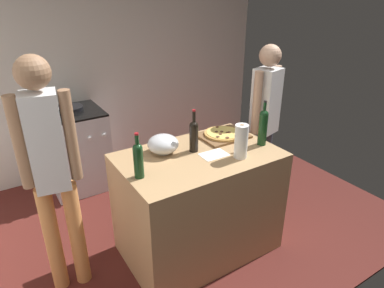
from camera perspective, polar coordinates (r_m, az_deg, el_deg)
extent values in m
cube|color=#511E19|center=(3.60, -4.05, -11.13)|extent=(4.13, 3.28, 0.02)
cube|color=beige|center=(4.27, -13.80, 13.33)|extent=(4.13, 0.10, 2.60)
cube|color=tan|center=(2.89, 1.08, -9.87)|extent=(1.24, 0.79, 0.91)
cube|color=brown|center=(2.98, 5.19, 1.39)|extent=(0.40, 0.32, 0.02)
cylinder|color=tan|center=(2.97, 5.20, 1.73)|extent=(0.33, 0.33, 0.02)
cylinder|color=#EAC660|center=(2.96, 5.21, 1.92)|extent=(0.29, 0.29, 0.00)
cylinder|color=brown|center=(2.92, 4.78, 1.68)|extent=(0.03, 0.03, 0.01)
cylinder|color=brown|center=(2.97, 4.10, 2.08)|extent=(0.03, 0.03, 0.01)
cylinder|color=brown|center=(2.96, 6.22, 1.94)|extent=(0.03, 0.03, 0.01)
cylinder|color=brown|center=(2.97, 4.97, 2.08)|extent=(0.03, 0.03, 0.01)
cylinder|color=brown|center=(2.85, 5.92, 1.04)|extent=(0.03, 0.03, 0.01)
cylinder|color=brown|center=(2.86, 4.32, 1.20)|extent=(0.03, 0.03, 0.01)
cylinder|color=brown|center=(3.06, 4.25, 2.82)|extent=(0.03, 0.03, 0.01)
cylinder|color=brown|center=(2.95, 5.87, 1.90)|extent=(0.02, 0.02, 0.01)
cylinder|color=#B2B2B7|center=(2.69, -4.78, -1.39)|extent=(0.10, 0.10, 0.01)
ellipsoid|color=silver|center=(2.66, -4.84, 0.01)|extent=(0.24, 0.24, 0.15)
cylinder|color=white|center=(2.58, 8.18, 0.43)|extent=(0.10, 0.10, 0.26)
cylinder|color=#997551|center=(2.58, 8.19, 0.47)|extent=(0.03, 0.03, 0.27)
cylinder|color=#143819|center=(2.83, 11.69, 2.34)|extent=(0.07, 0.07, 0.26)
sphere|color=#143819|center=(2.78, 11.92, 4.82)|extent=(0.07, 0.07, 0.07)
cylinder|color=#143819|center=(2.76, 12.03, 6.02)|extent=(0.02, 0.02, 0.08)
cylinder|color=black|center=(2.75, 12.12, 6.94)|extent=(0.03, 0.03, 0.01)
cylinder|color=black|center=(2.67, 0.31, 0.91)|extent=(0.07, 0.07, 0.21)
sphere|color=black|center=(2.63, 0.31, 3.05)|extent=(0.07, 0.07, 0.07)
cylinder|color=black|center=(2.60, 0.32, 4.48)|extent=(0.03, 0.03, 0.10)
cylinder|color=maroon|center=(2.58, 0.32, 5.62)|extent=(0.03, 0.03, 0.01)
cylinder|color=#143819|center=(2.33, -8.89, -3.15)|extent=(0.07, 0.07, 0.22)
sphere|color=#143819|center=(2.28, -9.07, -0.75)|extent=(0.07, 0.07, 0.07)
cylinder|color=#143819|center=(2.26, -9.17, 0.62)|extent=(0.03, 0.03, 0.08)
cylinder|color=maroon|center=(2.24, -9.25, 1.67)|extent=(0.03, 0.03, 0.01)
cube|color=white|center=(2.66, 3.69, -1.77)|extent=(0.21, 0.16, 0.00)
cube|color=#B7B7BC|center=(4.02, -18.64, -1.03)|extent=(0.62, 0.61, 0.88)
cube|color=black|center=(3.85, -19.54, 4.99)|extent=(0.62, 0.61, 0.02)
cylinder|color=silver|center=(3.59, -21.38, -0.23)|extent=(0.04, 0.02, 0.04)
cylinder|color=silver|center=(3.62, -19.01, 0.32)|extent=(0.04, 0.02, 0.04)
cylinder|color=silver|center=(3.65, -16.68, 0.87)|extent=(0.04, 0.02, 0.04)
cylinder|color=silver|center=(3.69, -14.39, 1.40)|extent=(0.04, 0.02, 0.04)
cylinder|color=black|center=(3.88, -19.57, 5.62)|extent=(0.26, 0.26, 0.04)
cylinder|color=#D88C4C|center=(2.75, -22.19, -14.60)|extent=(0.11, 0.11, 0.87)
cylinder|color=#D88C4C|center=(2.75, -18.66, -14.08)|extent=(0.11, 0.11, 0.87)
cube|color=silver|center=(2.37, -23.13, 0.27)|extent=(0.25, 0.24, 0.65)
cylinder|color=#936B4C|center=(2.37, -26.84, 0.05)|extent=(0.08, 0.08, 0.62)
cylinder|color=#936B4C|center=(2.36, -19.54, 1.22)|extent=(0.08, 0.08, 0.62)
sphere|color=#936B4C|center=(2.23, -25.07, 10.78)|extent=(0.21, 0.21, 0.21)
cylinder|color=#383D4C|center=(3.64, 11.92, -3.49)|extent=(0.11, 0.11, 0.82)
cylinder|color=#383D4C|center=(3.51, 10.45, -4.49)|extent=(0.11, 0.11, 0.82)
cube|color=silver|center=(3.29, 12.22, 7.00)|extent=(0.27, 0.25, 0.61)
cylinder|color=tan|center=(3.42, 13.64, 7.79)|extent=(0.08, 0.08, 0.58)
cylinder|color=tan|center=(3.16, 10.74, 6.66)|extent=(0.08, 0.08, 0.58)
sphere|color=tan|center=(3.19, 12.91, 14.18)|extent=(0.20, 0.20, 0.20)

